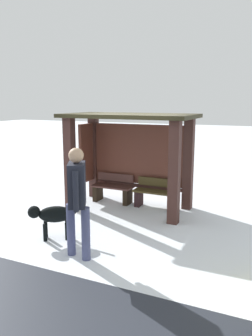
{
  "coord_description": "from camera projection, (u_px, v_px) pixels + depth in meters",
  "views": [
    {
      "loc": [
        3.23,
        -7.11,
        2.52
      ],
      "look_at": [
        0.13,
        -0.43,
        1.06
      ],
      "focal_mm": 36.23,
      "sensor_mm": 36.0,
      "label": 1
    }
  ],
  "objects": [
    {
      "name": "bus_shelter",
      "position": [
        129.0,
        144.0,
        8.02
      ],
      "size": [
        3.02,
        1.58,
        2.24
      ],
      "color": "#3E2420",
      "rests_on": "ground"
    },
    {
      "name": "dog",
      "position": [
        52.0,
        215.0,
        6.22
      ],
      "size": [
        0.83,
        0.61,
        0.65
      ],
      "color": "black",
      "rests_on": "ground"
    },
    {
      "name": "bench_left_inside",
      "position": [
        113.0,
        190.0,
        8.58
      ],
      "size": [
        1.05,
        0.41,
        0.71
      ],
      "color": "#51312C",
      "rests_on": "ground"
    },
    {
      "name": "bench_center_inside",
      "position": [
        156.0,
        195.0,
        8.1
      ],
      "size": [
        1.05,
        0.36,
        0.7
      ],
      "color": "#473B1E",
      "rests_on": "ground"
    },
    {
      "name": "person_walking",
      "position": [
        77.0,
        194.0,
        5.37
      ],
      "size": [
        0.51,
        0.61,
        1.81
      ],
      "color": "#1E212C",
      "rests_on": "ground"
    },
    {
      "name": "ground_plane",
      "position": [
        129.0,
        208.0,
        8.15
      ],
      "size": [
        60.0,
        60.0,
        0.0
      ],
      "primitive_type": "plane",
      "color": "white"
    }
  ]
}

